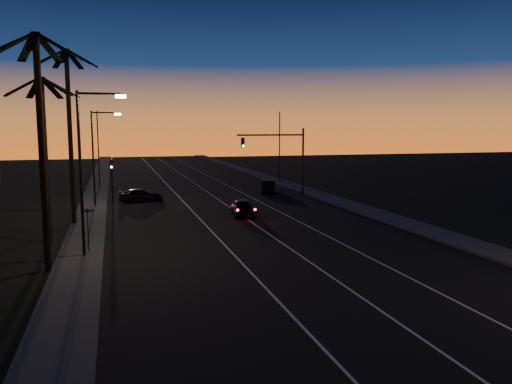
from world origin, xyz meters
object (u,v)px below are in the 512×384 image
object	(u,v)px
signal_mast	(281,150)
cross_car	(141,195)
lead_car	(242,208)
right_car	(269,187)

from	to	relation	value
signal_mast	cross_car	distance (m)	14.62
signal_mast	lead_car	distance (m)	12.54
signal_mast	cross_car	bearing A→B (deg)	179.68
lead_car	cross_car	xyz separation A→B (m)	(-7.40, 9.91, -0.04)
signal_mast	lead_car	size ratio (longest dim) A/B	1.58
signal_mast	right_car	size ratio (longest dim) A/B	1.65
lead_car	cross_car	distance (m)	12.37
right_car	cross_car	xyz separation A→B (m)	(-13.62, -2.87, -0.05)
cross_car	right_car	bearing A→B (deg)	11.91
lead_car	signal_mast	bearing A→B (deg)	56.04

